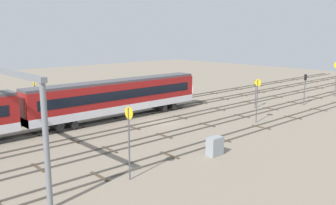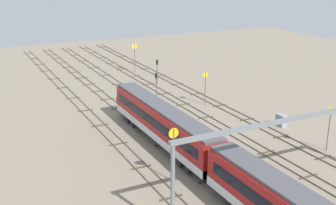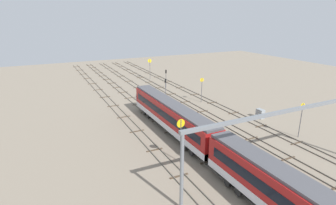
% 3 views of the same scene
% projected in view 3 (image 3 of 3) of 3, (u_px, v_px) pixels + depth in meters
% --- Properties ---
extents(ground_plane, '(152.80, 152.80, 0.00)m').
position_uv_depth(ground_plane, '(189.00, 121.00, 48.23)').
color(ground_plane, gray).
extents(track_near_foreground, '(136.80, 2.40, 0.16)m').
position_uv_depth(track_near_foreground, '(234.00, 113.00, 52.34)').
color(track_near_foreground, '#59544C').
rests_on(track_near_foreground, ground).
extents(track_second_near, '(136.80, 2.40, 0.16)m').
position_uv_depth(track_second_near, '(213.00, 117.00, 50.27)').
color(track_second_near, '#59544C').
rests_on(track_second_near, ground).
extents(track_middle, '(136.80, 2.40, 0.16)m').
position_uv_depth(track_middle, '(189.00, 121.00, 48.21)').
color(track_middle, '#59544C').
rests_on(track_middle, ground).
extents(track_with_train, '(136.80, 2.40, 0.16)m').
position_uv_depth(track_with_train, '(164.00, 126.00, 46.14)').
color(track_with_train, '#59544C').
rests_on(track_with_train, ground).
extents(track_far_background, '(136.80, 2.40, 0.16)m').
position_uv_depth(track_far_background, '(137.00, 131.00, 44.08)').
color(track_far_background, '#59544C').
rests_on(track_far_background, ground).
extents(overhead_gantry, '(0.40, 25.03, 8.23)m').
position_uv_depth(overhead_gantry, '(280.00, 125.00, 29.63)').
color(overhead_gantry, slate).
rests_on(overhead_gantry, ground).
extents(speed_sign_near_foreground, '(0.14, 1.09, 5.87)m').
position_uv_depth(speed_sign_near_foreground, '(181.00, 134.00, 33.70)').
color(speed_sign_near_foreground, '#4C4C51').
rests_on(speed_sign_near_foreground, ground).
extents(speed_sign_mid_trackside, '(0.14, 0.87, 5.33)m').
position_uv_depth(speed_sign_mid_trackside, '(202.00, 87.00, 58.09)').
color(speed_sign_mid_trackside, '#4C4C51').
rests_on(speed_sign_mid_trackside, ground).
extents(speed_sign_far_trackside, '(0.14, 0.91, 5.53)m').
position_uv_depth(speed_sign_far_trackside, '(301.00, 115.00, 40.97)').
color(speed_sign_far_trackside, '#4C4C51').
rests_on(speed_sign_far_trackside, ground).
extents(speed_sign_distant_end, '(0.14, 1.10, 5.96)m').
position_uv_depth(speed_sign_distant_end, '(150.00, 66.00, 79.12)').
color(speed_sign_distant_end, '#4C4C51').
rests_on(speed_sign_distant_end, ground).
extents(signal_light_trackside_approach, '(0.31, 0.32, 4.66)m').
position_uv_depth(signal_light_trackside_approach, '(166.00, 76.00, 70.16)').
color(signal_light_trackside_approach, '#4C4C51').
rests_on(signal_light_trackside_approach, ground).
extents(signal_light_trackside_departure, '(0.31, 0.32, 4.13)m').
position_uv_depth(signal_light_trackside_departure, '(165.00, 85.00, 62.41)').
color(signal_light_trackside_departure, '#4C4C51').
rests_on(signal_light_trackside_departure, ground).
extents(relay_cabinet, '(1.50, 0.89, 1.67)m').
position_uv_depth(relay_cabinet, '(260.00, 114.00, 49.66)').
color(relay_cabinet, gray).
rests_on(relay_cabinet, ground).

